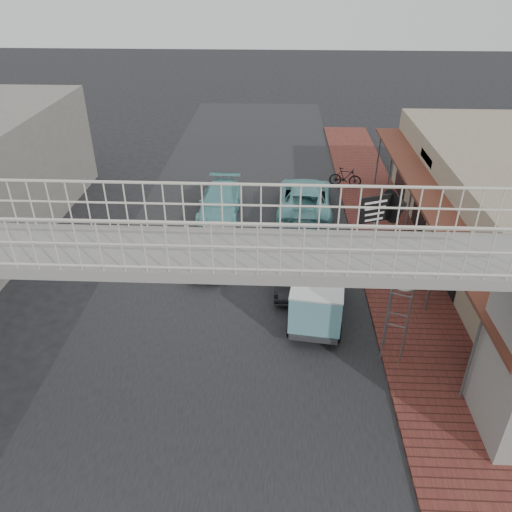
# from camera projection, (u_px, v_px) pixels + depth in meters

# --- Properties ---
(ground) EXTENTS (120.00, 120.00, 0.00)m
(ground) POSITION_uv_depth(u_px,v_px,m) (224.00, 324.00, 16.78)
(ground) COLOR black
(ground) RESTS_ON ground
(road_strip) EXTENTS (10.00, 60.00, 0.01)m
(road_strip) POSITION_uv_depth(u_px,v_px,m) (224.00, 324.00, 16.78)
(road_strip) COLOR black
(road_strip) RESTS_ON ground
(sidewalk) EXTENTS (3.00, 40.00, 0.10)m
(sidewalk) POSITION_uv_depth(u_px,v_px,m) (401.00, 279.00, 19.09)
(sidewalk) COLOR brown
(sidewalk) RESTS_ON ground
(footbridge) EXTENTS (16.40, 2.40, 6.34)m
(footbridge) POSITION_uv_depth(u_px,v_px,m) (203.00, 325.00, 11.73)
(footbridge) COLOR gray
(footbridge) RESTS_ON ground
(white_hatchback) EXTENTS (1.87, 3.92, 1.29)m
(white_hatchback) POSITION_uv_depth(u_px,v_px,m) (212.00, 248.00, 19.93)
(white_hatchback) COLOR silver
(white_hatchback) RESTS_ON ground
(dark_sedan) EXTENTS (1.55, 4.12, 1.34)m
(dark_sedan) POSITION_uv_depth(u_px,v_px,m) (295.00, 265.00, 18.77)
(dark_sedan) COLOR black
(dark_sedan) RESTS_ON ground
(angkot_curb) EXTENTS (2.78, 5.52, 1.50)m
(angkot_curb) POSITION_uv_depth(u_px,v_px,m) (305.00, 198.00, 23.83)
(angkot_curb) COLOR #66AFB2
(angkot_curb) RESTS_ON ground
(angkot_far) EXTENTS (1.92, 4.57, 1.32)m
(angkot_far) POSITION_uv_depth(u_px,v_px,m) (220.00, 202.00, 23.68)
(angkot_far) COLOR #68B1B4
(angkot_far) RESTS_ON ground
(angkot_van) EXTENTS (2.11, 3.89, 1.82)m
(angkot_van) POSITION_uv_depth(u_px,v_px,m) (318.00, 288.00, 16.63)
(angkot_van) COLOR black
(angkot_van) RESTS_ON ground
(motorcycle_near) EXTENTS (1.99, 1.33, 0.99)m
(motorcycle_near) POSITION_uv_depth(u_px,v_px,m) (414.00, 267.00, 18.82)
(motorcycle_near) COLOR black
(motorcycle_near) RESTS_ON sidewalk
(motorcycle_far) EXTENTS (1.76, 0.80, 1.02)m
(motorcycle_far) POSITION_uv_depth(u_px,v_px,m) (345.00, 177.00, 26.53)
(motorcycle_far) COLOR black
(motorcycle_far) RESTS_ON sidewalk
(street_clock) EXTENTS (0.83, 0.78, 3.20)m
(street_clock) POSITION_uv_depth(u_px,v_px,m) (404.00, 282.00, 14.02)
(street_clock) COLOR #59595B
(street_clock) RESTS_ON sidewalk
(arrow_sign) EXTENTS (2.08, 1.40, 3.44)m
(arrow_sign) POSITION_uv_depth(u_px,v_px,m) (396.00, 207.00, 18.03)
(arrow_sign) COLOR #59595B
(arrow_sign) RESTS_ON sidewalk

